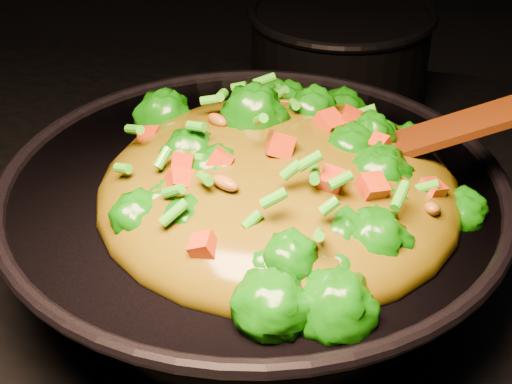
# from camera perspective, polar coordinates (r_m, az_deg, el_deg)

# --- Properties ---
(wok) EXTENTS (0.59, 0.59, 0.13)m
(wok) POSITION_cam_1_polar(r_m,az_deg,el_deg) (0.75, -0.17, -3.50)
(wok) COLOR black
(wok) RESTS_ON stovetop
(stir_fry) EXTENTS (0.42, 0.42, 0.11)m
(stir_fry) POSITION_cam_1_polar(r_m,az_deg,el_deg) (0.67, 1.74, 3.43)
(stir_fry) COLOR #105C06
(stir_fry) RESTS_ON wok
(spatula) EXTENTS (0.26, 0.08, 0.11)m
(spatula) POSITION_cam_1_polar(r_m,az_deg,el_deg) (0.70, 10.78, 3.49)
(spatula) COLOR #3A1708
(spatula) RESTS_ON wok
(back_pot) EXTENTS (0.25, 0.25, 0.14)m
(back_pot) POSITION_cam_1_polar(r_m,az_deg,el_deg) (1.11, 6.06, 9.81)
(back_pot) COLOR black
(back_pot) RESTS_ON stovetop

